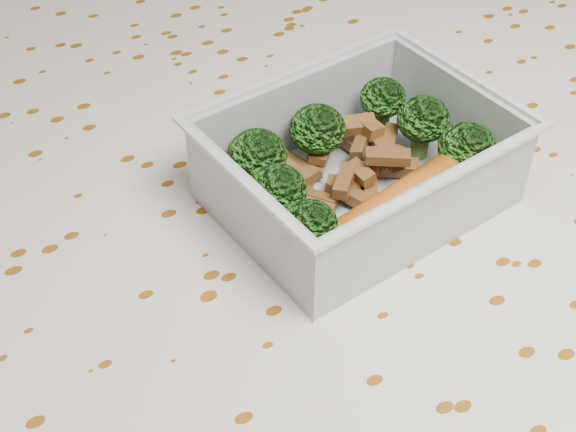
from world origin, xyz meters
TOP-DOWN VIEW (x-y plane):
  - dining_table at (0.00, 0.00)m, footprint 1.40×0.90m
  - tablecloth at (0.00, 0.00)m, footprint 1.46×0.96m
  - lunch_container at (0.06, 0.02)m, footprint 0.19×0.15m
  - broccoli_florets at (0.05, 0.03)m, footprint 0.15×0.11m
  - meat_pile at (0.06, 0.04)m, footprint 0.11×0.08m
  - sausage at (0.07, -0.01)m, footprint 0.15×0.05m

SIDE VIEW (x-z plane):
  - dining_table at x=0.00m, z-range 0.29..1.04m
  - tablecloth at x=0.00m, z-range 0.62..0.81m
  - meat_pile at x=0.06m, z-range 0.76..0.79m
  - lunch_container at x=0.06m, z-range 0.75..0.81m
  - sausage at x=0.07m, z-range 0.77..0.79m
  - broccoli_florets at x=0.05m, z-range 0.77..0.81m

